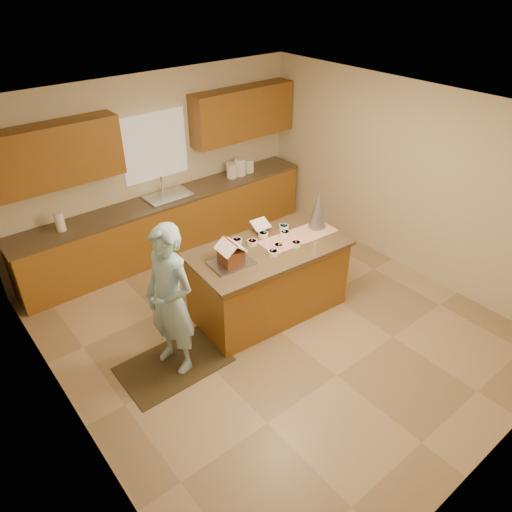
% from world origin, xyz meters
% --- Properties ---
extents(floor, '(5.50, 5.50, 0.00)m').
position_xyz_m(floor, '(0.00, 0.00, 0.00)').
color(floor, tan).
rests_on(floor, ground).
extents(ceiling, '(5.50, 5.50, 0.00)m').
position_xyz_m(ceiling, '(0.00, 0.00, 2.70)').
color(ceiling, silver).
rests_on(ceiling, floor).
extents(wall_back, '(5.50, 5.50, 0.00)m').
position_xyz_m(wall_back, '(0.00, 2.75, 1.35)').
color(wall_back, beige).
rests_on(wall_back, floor).
extents(wall_front, '(5.50, 5.50, 0.00)m').
position_xyz_m(wall_front, '(0.00, -2.75, 1.35)').
color(wall_front, beige).
rests_on(wall_front, floor).
extents(wall_left, '(5.50, 5.50, 0.00)m').
position_xyz_m(wall_left, '(-2.50, 0.00, 1.35)').
color(wall_left, beige).
rests_on(wall_left, floor).
extents(wall_right, '(5.50, 5.50, 0.00)m').
position_xyz_m(wall_right, '(2.50, 0.00, 1.35)').
color(wall_right, beige).
rests_on(wall_right, floor).
extents(stone_accent, '(0.00, 2.50, 2.50)m').
position_xyz_m(stone_accent, '(-2.48, -0.80, 1.25)').
color(stone_accent, gray).
rests_on(stone_accent, wall_left).
extents(window_curtain, '(1.05, 0.03, 1.00)m').
position_xyz_m(window_curtain, '(0.00, 2.72, 1.65)').
color(window_curtain, white).
rests_on(window_curtain, wall_back).
extents(back_counter_base, '(4.80, 0.60, 0.88)m').
position_xyz_m(back_counter_base, '(0.00, 2.45, 0.44)').
color(back_counter_base, brown).
rests_on(back_counter_base, floor).
extents(back_counter_top, '(4.85, 0.63, 0.04)m').
position_xyz_m(back_counter_top, '(0.00, 2.45, 0.90)').
color(back_counter_top, brown).
rests_on(back_counter_top, back_counter_base).
extents(upper_cabinet_left, '(1.85, 0.35, 0.80)m').
position_xyz_m(upper_cabinet_left, '(-1.55, 2.57, 1.90)').
color(upper_cabinet_left, olive).
rests_on(upper_cabinet_left, wall_back).
extents(upper_cabinet_right, '(1.85, 0.35, 0.80)m').
position_xyz_m(upper_cabinet_right, '(1.55, 2.57, 1.90)').
color(upper_cabinet_right, olive).
rests_on(upper_cabinet_right, wall_back).
extents(sink, '(0.70, 0.45, 0.12)m').
position_xyz_m(sink, '(0.00, 2.45, 0.89)').
color(sink, silver).
rests_on(sink, back_counter_top).
extents(faucet, '(0.03, 0.03, 0.28)m').
position_xyz_m(faucet, '(0.00, 2.63, 1.06)').
color(faucet, silver).
rests_on(faucet, back_counter_top).
extents(island_base, '(1.98, 1.10, 0.94)m').
position_xyz_m(island_base, '(0.17, 0.28, 0.47)').
color(island_base, brown).
rests_on(island_base, floor).
extents(island_top, '(2.07, 1.19, 0.04)m').
position_xyz_m(island_top, '(0.17, 0.28, 0.96)').
color(island_top, brown).
rests_on(island_top, island_base).
extents(table_runner, '(1.09, 0.46, 0.01)m').
position_xyz_m(table_runner, '(0.65, 0.24, 0.98)').
color(table_runner, '#AC210C').
rests_on(table_runner, island_top).
extents(baking_tray, '(0.52, 0.40, 0.03)m').
position_xyz_m(baking_tray, '(-0.42, 0.27, 0.99)').
color(baking_tray, silver).
rests_on(baking_tray, island_top).
extents(cookbook, '(0.25, 0.20, 0.10)m').
position_xyz_m(cookbook, '(0.36, 0.67, 1.07)').
color(cookbook, white).
rests_on(cookbook, island_top).
extents(tinsel_tree, '(0.25, 0.25, 0.59)m').
position_xyz_m(tinsel_tree, '(1.00, 0.27, 1.27)').
color(tinsel_tree, silver).
rests_on(tinsel_tree, island_top).
extents(rug, '(1.23, 0.80, 0.01)m').
position_xyz_m(rug, '(-1.35, 0.18, 0.01)').
color(rug, black).
rests_on(rug, floor).
extents(boy, '(0.58, 0.74, 1.81)m').
position_xyz_m(boy, '(-1.30, 0.18, 0.92)').
color(boy, '#9ECBE0').
rests_on(boy, rug).
extents(canister_a, '(0.18, 0.18, 0.24)m').
position_xyz_m(canister_a, '(1.21, 2.45, 1.04)').
color(canister_a, white).
rests_on(canister_a, back_counter_top).
extents(canister_b, '(0.20, 0.20, 0.29)m').
position_xyz_m(canister_b, '(1.38, 2.45, 1.06)').
color(canister_b, white).
rests_on(canister_b, back_counter_top).
extents(canister_c, '(0.15, 0.15, 0.22)m').
position_xyz_m(canister_c, '(1.58, 2.45, 1.03)').
color(canister_c, white).
rests_on(canister_c, back_counter_top).
extents(paper_towel, '(0.12, 0.12, 0.26)m').
position_xyz_m(paper_towel, '(-1.64, 2.45, 1.05)').
color(paper_towel, white).
rests_on(paper_towel, back_counter_top).
extents(gingerbread_house, '(0.31, 0.32, 0.30)m').
position_xyz_m(gingerbread_house, '(-0.42, 0.27, 1.12)').
color(gingerbread_house, brown).
rests_on(gingerbread_house, baking_tray).
extents(candy_bowls, '(0.83, 0.65, 0.06)m').
position_xyz_m(candy_bowls, '(0.28, 0.36, 1.01)').
color(candy_bowls, green).
rests_on(candy_bowls, island_top).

